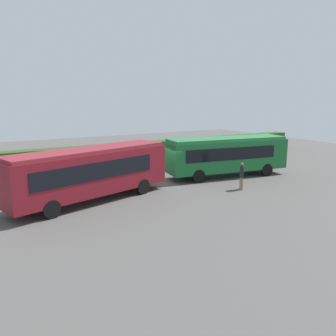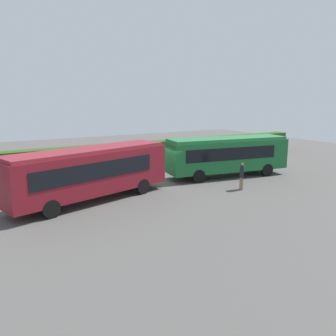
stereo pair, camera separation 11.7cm
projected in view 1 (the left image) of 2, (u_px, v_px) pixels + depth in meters
The scene contains 7 objects.
ground_plane at pixel (159, 184), 25.49m from camera, with size 64.00×64.00×0.00m, color #514F4C.
bus_maroon at pixel (91, 171), 20.88m from camera, with size 10.69×5.14×3.26m.
bus_green at pixel (227, 154), 27.56m from camera, with size 10.23×3.99×3.13m.
person_left at pixel (47, 183), 22.15m from camera, with size 0.56×0.49×1.66m.
person_center at pixel (101, 173), 24.17m from camera, with size 0.33×0.45×1.92m.
person_right at pixel (242, 175), 23.68m from camera, with size 0.46×0.46×1.88m.
hedge_row at pixel (116, 155), 32.26m from camera, with size 44.00×1.42×1.98m, color #2C4A1B.
Camera 1 is at (-12.01, -21.62, 6.29)m, focal length 36.94 mm.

